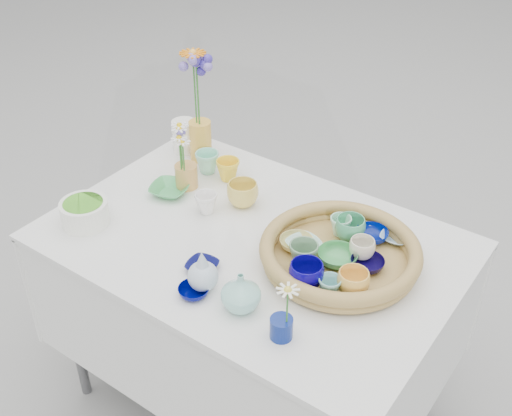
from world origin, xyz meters
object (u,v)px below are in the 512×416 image
Objects in this scene: bud_vase_seafoam at (241,292)px; tall_vase_yellow at (201,141)px; display_table at (253,399)px; wicker_tray at (340,254)px.

tall_vase_yellow is at bearing 137.14° from bud_vase_seafoam.
display_table is 11.04× the size of bud_vase_seafoam.
wicker_tray reaches higher than display_table.
bud_vase_seafoam is at bearing -42.86° from tall_vase_yellow.
display_table is 0.99m from tall_vase_yellow.
bud_vase_seafoam is 0.81m from tall_vase_yellow.
tall_vase_yellow reaches higher than display_table.
wicker_tray is at bearing 68.28° from bud_vase_seafoam.
display_table is 2.66× the size of wicker_tray.
display_table is 0.85m from wicker_tray.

